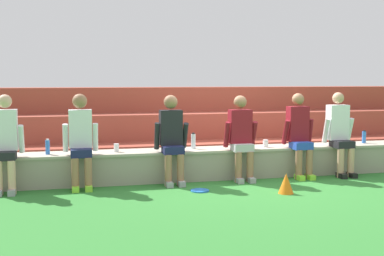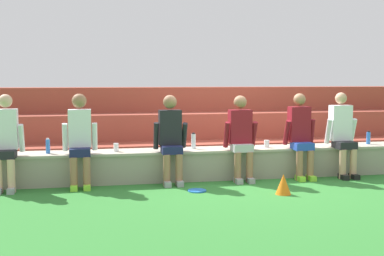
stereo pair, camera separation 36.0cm
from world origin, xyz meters
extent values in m
plane|color=#2D752D|center=(0.00, 0.00, 0.00)|extent=(80.00, 80.00, 0.00)
cube|color=gray|center=(0.00, 0.28, 0.24)|extent=(8.42, 0.56, 0.48)
cube|color=#ABA28E|center=(0.00, 0.28, 0.47)|extent=(8.46, 0.60, 0.04)
cube|color=brown|center=(0.00, 1.14, 0.24)|extent=(10.16, 0.69, 0.49)
cube|color=#984132|center=(0.00, 1.83, 0.49)|extent=(10.16, 0.69, 0.97)
cube|color=#953F2F|center=(0.00, 2.51, 0.73)|extent=(10.16, 0.69, 1.46)
cylinder|color=#DBAD89|center=(-3.59, -0.20, 0.24)|extent=(0.11, 0.11, 0.48)
cube|color=#99999E|center=(-3.59, -0.24, 0.04)|extent=(0.10, 0.22, 0.08)
cube|color=black|center=(-3.68, -0.08, 0.54)|extent=(0.29, 0.31, 0.12)
cube|color=white|center=(-3.68, 0.08, 0.89)|extent=(0.32, 0.20, 0.59)
sphere|color=#DBAD89|center=(-3.68, 0.08, 1.31)|extent=(0.20, 0.20, 0.20)
cylinder|color=white|center=(-3.47, 0.06, 0.76)|extent=(0.08, 0.19, 0.43)
cylinder|color=#996B4C|center=(-2.72, -0.19, 0.24)|extent=(0.11, 0.11, 0.48)
cylinder|color=#996B4C|center=(-2.53, -0.19, 0.24)|extent=(0.11, 0.11, 0.48)
cube|color=#8CD833|center=(-2.72, -0.23, 0.04)|extent=(0.10, 0.22, 0.08)
cube|color=#8CD833|center=(-2.53, -0.23, 0.04)|extent=(0.10, 0.22, 0.08)
cube|color=#191E47|center=(-2.62, -0.07, 0.54)|extent=(0.31, 0.30, 0.12)
cube|color=white|center=(-2.62, 0.11, 0.88)|extent=(0.34, 0.20, 0.57)
sphere|color=#996B4C|center=(-2.62, 0.11, 1.30)|extent=(0.22, 0.22, 0.22)
cylinder|color=white|center=(-2.84, 0.09, 0.75)|extent=(0.08, 0.15, 0.43)
cylinder|color=white|center=(-2.40, 0.09, 0.75)|extent=(0.08, 0.14, 0.43)
cylinder|color=#996B4C|center=(-1.34, -0.19, 0.24)|extent=(0.11, 0.11, 0.48)
cylinder|color=#996B4C|center=(-1.15, -0.19, 0.24)|extent=(0.11, 0.11, 0.48)
cube|color=#99999E|center=(-1.34, -0.23, 0.04)|extent=(0.10, 0.22, 0.08)
cube|color=#99999E|center=(-1.15, -0.23, 0.04)|extent=(0.10, 0.22, 0.08)
cube|color=#191E47|center=(-1.24, -0.07, 0.54)|extent=(0.31, 0.30, 0.12)
cube|color=black|center=(-1.24, 0.08, 0.87)|extent=(0.35, 0.20, 0.55)
sphere|color=#996B4C|center=(-1.24, 0.08, 1.27)|extent=(0.22, 0.22, 0.22)
cylinder|color=black|center=(-1.47, 0.06, 0.74)|extent=(0.08, 0.16, 0.43)
cylinder|color=black|center=(-1.02, 0.06, 0.74)|extent=(0.08, 0.24, 0.42)
cylinder|color=#996B4C|center=(-0.21, -0.18, 0.24)|extent=(0.11, 0.11, 0.48)
cylinder|color=#996B4C|center=(-0.02, -0.18, 0.24)|extent=(0.11, 0.11, 0.48)
cube|color=#99999E|center=(-0.21, -0.22, 0.04)|extent=(0.10, 0.22, 0.08)
cube|color=#99999E|center=(-0.02, -0.22, 0.04)|extent=(0.10, 0.22, 0.08)
cube|color=#B2B2B7|center=(-0.12, -0.07, 0.54)|extent=(0.32, 0.29, 0.12)
cube|color=maroon|center=(-0.12, 0.04, 0.86)|extent=(0.35, 0.20, 0.54)
sphere|color=#996B4C|center=(-0.12, 0.04, 1.26)|extent=(0.21, 0.21, 0.21)
cylinder|color=maroon|center=(-0.34, 0.02, 0.74)|extent=(0.08, 0.20, 0.43)
cylinder|color=maroon|center=(0.11, 0.02, 0.74)|extent=(0.08, 0.22, 0.42)
cylinder|color=#996B4C|center=(0.81, -0.19, 0.24)|extent=(0.11, 0.11, 0.48)
cylinder|color=#996B4C|center=(1.00, -0.19, 0.24)|extent=(0.11, 0.11, 0.48)
cube|color=#8CD833|center=(0.81, -0.23, 0.04)|extent=(0.10, 0.22, 0.08)
cube|color=#8CD833|center=(1.00, -0.23, 0.04)|extent=(0.10, 0.22, 0.08)
cube|color=#2347B2|center=(0.91, -0.07, 0.54)|extent=(0.30, 0.30, 0.12)
cube|color=maroon|center=(0.91, 0.07, 0.88)|extent=(0.34, 0.20, 0.58)
sphere|color=#996B4C|center=(0.91, 0.07, 1.29)|extent=(0.20, 0.20, 0.20)
cylinder|color=maroon|center=(0.69, 0.05, 0.75)|extent=(0.08, 0.22, 0.42)
cylinder|color=maroon|center=(1.13, 0.05, 0.75)|extent=(0.08, 0.15, 0.43)
cylinder|color=tan|center=(1.55, -0.22, 0.24)|extent=(0.11, 0.11, 0.48)
cylinder|color=tan|center=(1.74, -0.22, 0.24)|extent=(0.11, 0.11, 0.48)
cube|color=black|center=(1.55, -0.26, 0.04)|extent=(0.10, 0.22, 0.08)
cube|color=black|center=(1.74, -0.26, 0.04)|extent=(0.10, 0.22, 0.08)
cube|color=black|center=(1.65, -0.08, 0.54)|extent=(0.31, 0.33, 0.12)
cube|color=white|center=(1.65, 0.08, 0.89)|extent=(0.34, 0.20, 0.59)
sphere|color=tan|center=(1.65, 0.08, 1.30)|extent=(0.19, 0.19, 0.19)
cylinder|color=white|center=(1.43, 0.06, 0.76)|extent=(0.08, 0.18, 0.43)
cylinder|color=white|center=(1.87, 0.06, 0.76)|extent=(0.08, 0.20, 0.43)
cylinder|color=blue|center=(-3.11, 0.25, 0.60)|extent=(0.06, 0.06, 0.21)
cylinder|color=white|center=(-3.11, 0.25, 0.71)|extent=(0.04, 0.04, 0.02)
cylinder|color=blue|center=(2.30, 0.30, 0.59)|extent=(0.07, 0.07, 0.21)
cylinder|color=black|center=(2.30, 0.30, 0.71)|extent=(0.04, 0.04, 0.02)
cylinder|color=silver|center=(-0.82, 0.33, 0.61)|extent=(0.07, 0.07, 0.24)
cylinder|color=black|center=(-0.82, 0.33, 0.74)|extent=(0.04, 0.04, 0.02)
cylinder|color=white|center=(0.41, 0.23, 0.55)|extent=(0.09, 0.09, 0.12)
cylinder|color=white|center=(-2.08, 0.26, 0.55)|extent=(0.08, 0.08, 0.13)
cylinder|color=blue|center=(-0.96, -0.64, 0.01)|extent=(0.27, 0.27, 0.02)
cone|color=orange|center=(0.19, -1.08, 0.14)|extent=(0.22, 0.22, 0.29)
camera|label=1|loc=(-2.81, -7.66, 1.63)|focal=47.55mm
camera|label=2|loc=(-2.46, -7.74, 1.63)|focal=47.55mm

